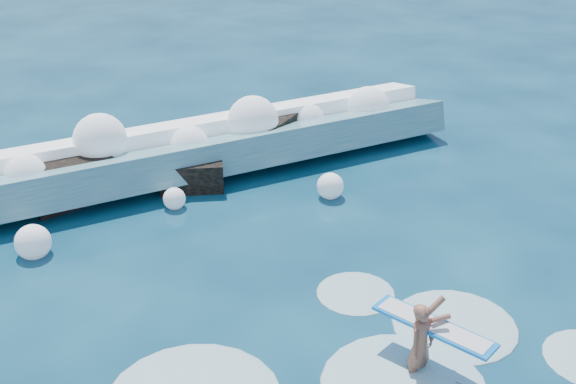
{
  "coord_description": "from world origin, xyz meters",
  "views": [
    {
      "loc": [
        -5.05,
        -10.61,
        8.25
      ],
      "look_at": [
        1.5,
        2.0,
        1.2
      ],
      "focal_mm": 45.0,
      "sensor_mm": 36.0,
      "label": 1
    }
  ],
  "objects": [
    {
      "name": "ground",
      "position": [
        0.0,
        0.0,
        0.0
      ],
      "size": [
        200.0,
        200.0,
        0.0
      ],
      "primitive_type": "plane",
      "color": "#082C40",
      "rests_on": "ground"
    },
    {
      "name": "surf_foam",
      "position": [
        0.32,
        -2.61,
        0.0
      ],
      "size": [
        8.92,
        5.32,
        0.15
      ],
      "color": "silver",
      "rests_on": "ground"
    },
    {
      "name": "surfer_with_board",
      "position": [
        1.49,
        -2.99,
        0.59
      ],
      "size": [
        1.29,
        2.81,
        1.6
      ],
      "color": "#915843",
      "rests_on": "ground"
    },
    {
      "name": "rock_cluster",
      "position": [
        0.2,
        6.44,
        0.4
      ],
      "size": [
        8.05,
        3.16,
        1.25
      ],
      "color": "black",
      "rests_on": "ground"
    },
    {
      "name": "breaking_wave",
      "position": [
        -0.43,
        6.61,
        0.53
      ],
      "size": [
        17.69,
        2.77,
        1.52
      ],
      "color": "teal",
      "rests_on": "ground"
    },
    {
      "name": "wave_spray",
      "position": [
        -0.08,
        6.42,
        1.0
      ],
      "size": [
        14.86,
        4.53,
        2.01
      ],
      "color": "white",
      "rests_on": "ground"
    }
  ]
}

